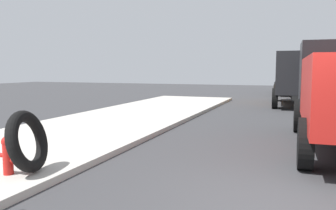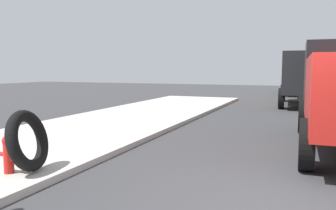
{
  "view_description": "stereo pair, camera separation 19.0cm",
  "coord_description": "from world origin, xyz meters",
  "px_view_note": "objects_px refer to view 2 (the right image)",
  "views": [
    {
      "loc": [
        -5.44,
        -0.09,
        2.12
      ],
      "look_at": [
        1.38,
        2.45,
        1.35
      ],
      "focal_mm": 36.86,
      "sensor_mm": 36.0,
      "label": 1
    },
    {
      "loc": [
        -5.37,
        -0.27,
        2.12
      ],
      "look_at": [
        1.38,
        2.45,
        1.35
      ],
      "focal_mm": 36.86,
      "sensor_mm": 36.0,
      "label": 2
    }
  ],
  "objects_px": {
    "fire_hydrant": "(9,153)",
    "dump_truck_orange": "(306,78)",
    "loose_tire": "(28,140)",
    "dump_truck_gray": "(301,75)"
  },
  "relations": [
    {
      "from": "fire_hydrant",
      "to": "dump_truck_orange",
      "type": "relative_size",
      "value": 0.1
    },
    {
      "from": "fire_hydrant",
      "to": "dump_truck_orange",
      "type": "height_order",
      "value": "dump_truck_orange"
    },
    {
      "from": "loose_tire",
      "to": "dump_truck_gray",
      "type": "relative_size",
      "value": 0.17
    },
    {
      "from": "loose_tire",
      "to": "dump_truck_gray",
      "type": "bearing_deg",
      "value": -9.93
    },
    {
      "from": "loose_tire",
      "to": "dump_truck_gray",
      "type": "height_order",
      "value": "dump_truck_gray"
    },
    {
      "from": "fire_hydrant",
      "to": "loose_tire",
      "type": "distance_m",
      "value": 0.41
    },
    {
      "from": "loose_tire",
      "to": "dump_truck_orange",
      "type": "xyz_separation_m",
      "value": [
        16.27,
        -4.82,
        0.85
      ]
    },
    {
      "from": "fire_hydrant",
      "to": "loose_tire",
      "type": "xyz_separation_m",
      "value": [
        0.21,
        -0.28,
        0.22
      ]
    },
    {
      "from": "fire_hydrant",
      "to": "dump_truck_gray",
      "type": "height_order",
      "value": "dump_truck_gray"
    },
    {
      "from": "dump_truck_orange",
      "to": "loose_tire",
      "type": "bearing_deg",
      "value": 163.51
    }
  ]
}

